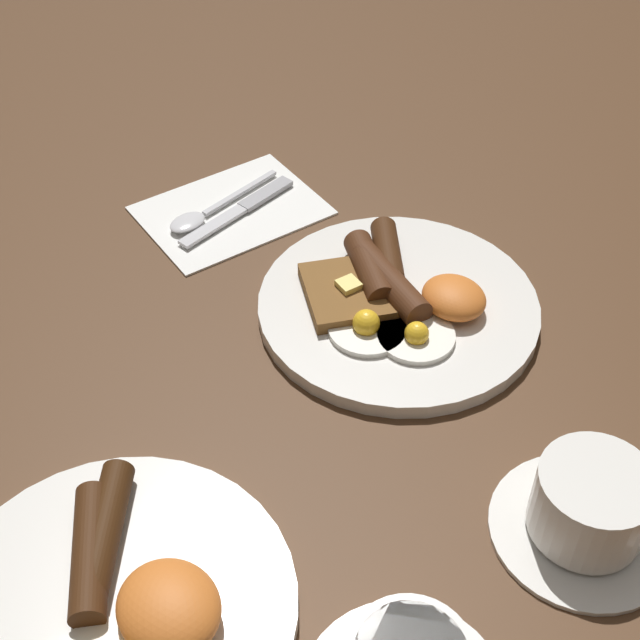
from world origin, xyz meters
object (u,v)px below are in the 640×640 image
(teacup_near, at_px, (590,509))
(knife, at_px, (244,207))
(breakfast_plate_far, at_px, (120,604))
(spoon, at_px, (199,215))
(breakfast_plate_near, at_px, (396,301))

(teacup_near, distance_m, knife, 0.51)
(breakfast_plate_far, height_order, spoon, breakfast_plate_far)
(breakfast_plate_far, distance_m, spoon, 0.47)
(breakfast_plate_near, relative_size, breakfast_plate_far, 1.04)
(breakfast_plate_far, bearing_deg, spoon, -42.09)
(breakfast_plate_far, relative_size, teacup_near, 1.82)
(spoon, bearing_deg, breakfast_plate_far, 40.92)
(teacup_near, xyz_separation_m, knife, (0.51, -0.05, -0.02))
(breakfast_plate_near, bearing_deg, spoon, 13.90)
(breakfast_plate_far, bearing_deg, teacup_near, -119.57)
(knife, bearing_deg, teacup_near, 76.94)
(knife, bearing_deg, breakfast_plate_near, 86.40)
(breakfast_plate_near, bearing_deg, teacup_near, 166.41)
(teacup_near, relative_size, knife, 0.89)
(teacup_near, height_order, knife, teacup_near)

